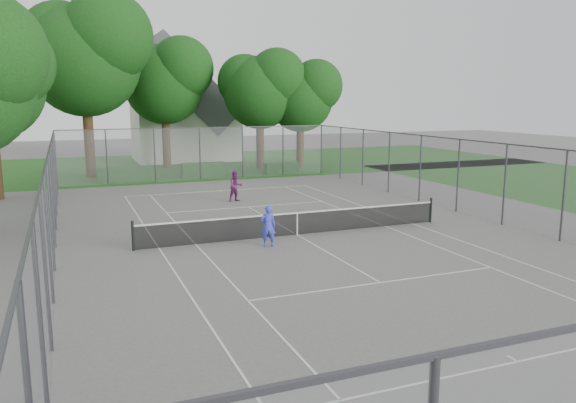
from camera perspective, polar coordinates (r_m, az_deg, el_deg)
name	(u,v)px	position (r m, az deg, el deg)	size (l,w,h in m)	color
ground	(297,235)	(22.54, 0.94, -3.43)	(120.00, 120.00, 0.00)	#5F5C5A
grass_far	(176,165)	(47.27, -11.32, 3.64)	(60.00, 20.00, 0.00)	#1C4E16
court_markings	(297,235)	(22.54, 0.94, -3.41)	(11.03, 23.83, 0.01)	silver
tennis_net	(297,223)	(22.43, 0.95, -2.16)	(12.87, 0.10, 1.10)	black
perimeter_fence	(297,191)	(22.18, 0.96, 1.12)	(18.08, 34.08, 3.52)	#38383D
tree_far_left	(85,51)	(41.30, -19.90, 14.19)	(8.67, 7.91, 12.46)	#372314
tree_far_midleft	(165,78)	(45.67, -12.37, 12.15)	(7.07, 6.46, 10.17)	#372314
tree_far_midright	(261,86)	(43.92, -2.77, 11.59)	(6.41, 5.85, 9.21)	#372314
tree_far_right	(302,94)	(44.54, 1.39, 10.89)	(5.86, 5.35, 8.43)	#372314
hedge_left	(125,174)	(38.86, -16.18, 2.67)	(3.57, 1.07, 0.89)	#1A4917
hedge_mid	(203,170)	(39.97, -8.59, 3.22)	(3.09, 0.88, 0.97)	#1A4917
hedge_right	(282,168)	(41.37, -0.66, 3.43)	(2.55, 0.94, 0.77)	#1A4917
house	(185,110)	(51.32, -10.46, 9.09)	(8.76, 6.79, 10.90)	silver
girl_player	(268,226)	(20.69, -2.04, -2.49)	(0.56, 0.37, 1.54)	blue
woman_player	(236,186)	(29.93, -5.33, 1.55)	(0.79, 0.61, 1.62)	#68225D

